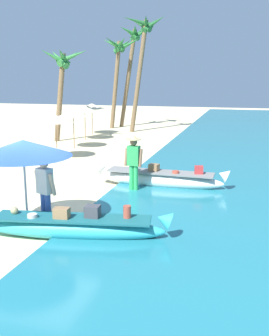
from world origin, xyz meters
TOP-DOWN VIEW (x-y plane):
  - ground_plane at (0.00, 0.00)m, footprint 80.00×80.00m
  - boat_cyan_foreground at (1.44, -1.11)m, footprint 4.38×1.33m
  - boat_white_midground at (2.43, 3.46)m, footprint 4.36×0.77m
  - person_vendor_hatted at (1.76, 2.68)m, footprint 0.56×0.44m
  - person_tourist_customer at (0.59, -0.68)m, footprint 0.58×0.37m
  - patio_umbrella_large at (0.21, -0.89)m, footprint 2.18×2.18m
  - parasol_row_0 at (-2.87, 6.81)m, footprint 1.60×1.60m
  - parasol_row_1 at (-3.26, 9.48)m, footprint 1.60×1.60m
  - parasol_row_2 at (-3.78, 12.19)m, footprint 1.60×1.60m
  - parasol_row_3 at (-4.27, 14.49)m, footprint 1.60×1.60m
  - palm_tree_tall_inland at (-4.65, 11.40)m, footprint 2.49×2.83m
  - palm_tree_leaning_seaward at (-1.48, 16.27)m, footprint 2.61×2.25m
  - palm_tree_mid_cluster at (-3.56, 17.76)m, footprint 2.73×2.61m
  - palm_tree_far_behind at (-2.85, 18.72)m, footprint 2.50×2.65m

SIDE VIEW (x-z plane):
  - ground_plane at x=0.00m, z-range 0.00..0.00m
  - boat_cyan_foreground at x=1.44m, z-range -0.10..0.66m
  - boat_white_midground at x=2.43m, z-range -0.10..0.70m
  - person_tourist_customer at x=0.59m, z-range 0.11..1.77m
  - person_vendor_hatted at x=1.76m, z-range 0.14..1.93m
  - parasol_row_0 at x=-2.87m, z-range 0.79..2.70m
  - parasol_row_1 at x=-3.26m, z-range 0.79..2.70m
  - parasol_row_2 at x=-3.78m, z-range 0.79..2.70m
  - parasol_row_3 at x=-4.27m, z-range 0.79..2.70m
  - patio_umbrella_large at x=0.21m, z-range 0.86..2.96m
  - palm_tree_tall_inland at x=-4.65m, z-range 1.46..6.52m
  - palm_tree_mid_cluster at x=-3.56m, z-range 1.84..8.03m
  - palm_tree_far_behind at x=-2.85m, z-range 1.95..8.96m
  - palm_tree_leaning_seaward at x=-1.48m, z-range 1.99..9.24m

